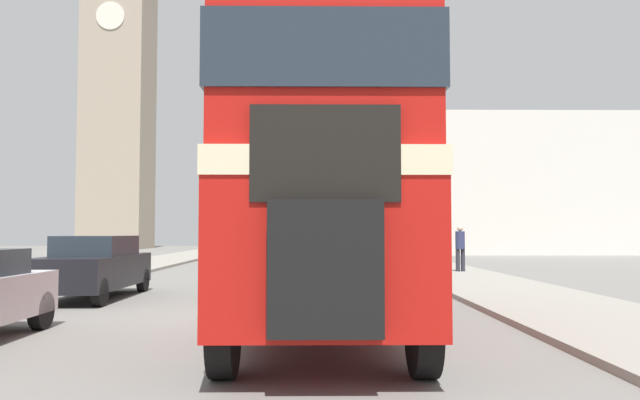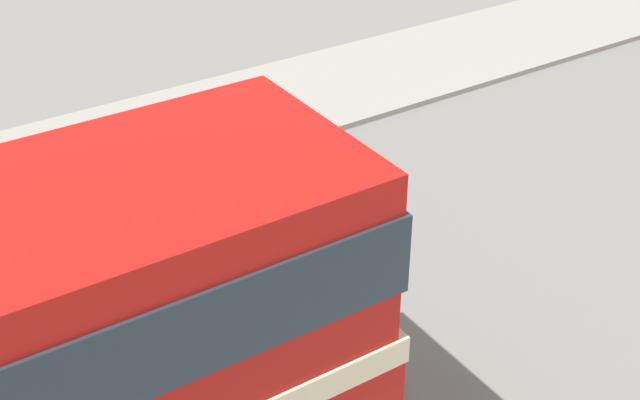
# 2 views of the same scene
# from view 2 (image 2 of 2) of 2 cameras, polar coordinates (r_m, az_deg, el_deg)

# --- Properties ---
(car_parked_mid) EXTENTS (1.70, 4.38, 1.55)m
(car_parked_mid) POSITION_cam_2_polar(r_m,az_deg,el_deg) (14.73, -10.64, 1.06)
(car_parked_mid) COLOR black
(car_parked_mid) RESTS_ON ground_plane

